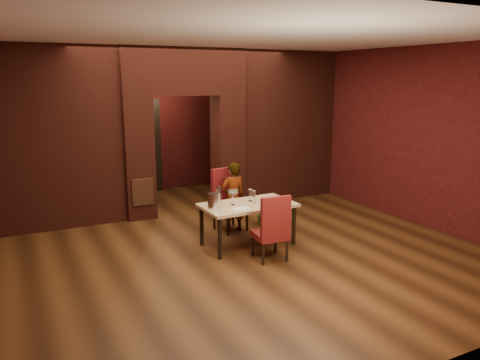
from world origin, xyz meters
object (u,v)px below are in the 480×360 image
(chair_near, at_px, (270,227))
(potted_plant, at_px, (263,213))
(chair_far, at_px, (230,200))
(water_bottle, at_px, (219,195))
(person_seated, at_px, (233,197))
(wine_glass_b, at_px, (250,195))
(wine_bucket, at_px, (214,201))
(wine_glass_c, at_px, (254,197))
(wine_glass_a, at_px, (233,199))
(dining_table, at_px, (248,224))

(chair_near, height_order, potted_plant, chair_near)
(chair_far, bearing_deg, water_bottle, -139.22)
(person_seated, bearing_deg, chair_near, 83.87)
(wine_glass_b, relative_size, wine_bucket, 0.84)
(wine_glass_c, bearing_deg, person_seated, 92.56)
(wine_glass_b, bearing_deg, water_bottle, 173.18)
(water_bottle, bearing_deg, wine_glass_a, -38.33)
(dining_table, distance_m, potted_plant, 1.17)
(person_seated, bearing_deg, wine_bucket, 44.12)
(wine_glass_b, height_order, potted_plant, wine_glass_b)
(chair_far, height_order, water_bottle, chair_far)
(chair_near, relative_size, person_seated, 0.81)
(person_seated, height_order, wine_glass_b, person_seated)
(chair_near, xyz_separation_m, person_seated, (0.08, 1.40, 0.11))
(person_seated, relative_size, wine_bucket, 5.20)
(wine_glass_b, distance_m, wine_bucket, 0.71)
(wine_glass_b, bearing_deg, wine_bucket, -169.18)
(wine_glass_a, height_order, water_bottle, water_bottle)
(chair_near, relative_size, wine_bucket, 4.23)
(potted_plant, bearing_deg, person_seated, -169.02)
(wine_bucket, bearing_deg, dining_table, 0.05)
(dining_table, distance_m, wine_glass_b, 0.47)
(chair_far, distance_m, water_bottle, 0.83)
(wine_glass_a, distance_m, wine_glass_b, 0.36)
(wine_glass_b, height_order, water_bottle, water_bottle)
(wine_bucket, distance_m, potted_plant, 1.72)
(chair_near, distance_m, water_bottle, 1.03)
(wine_bucket, bearing_deg, chair_near, -48.42)
(wine_glass_a, distance_m, water_bottle, 0.23)
(wine_bucket, xyz_separation_m, water_bottle, (0.17, 0.20, 0.03))
(wine_glass_a, xyz_separation_m, potted_plant, (1.02, 0.80, -0.58))
(person_seated, xyz_separation_m, wine_glass_a, (-0.33, -0.67, 0.17))
(person_seated, distance_m, wine_glass_b, 0.62)
(chair_far, relative_size, water_bottle, 3.59)
(chair_near, bearing_deg, wine_glass_c, -93.67)
(wine_bucket, bearing_deg, potted_plant, 32.22)
(chair_near, xyz_separation_m, wine_glass_c, (0.11, 0.70, 0.28))
(dining_table, relative_size, chair_near, 1.46)
(wine_glass_c, xyz_separation_m, potted_plant, (0.66, 0.83, -0.58))
(chair_near, height_order, person_seated, person_seated)
(chair_far, bearing_deg, wine_bucket, -139.61)
(dining_table, relative_size, person_seated, 1.19)
(chair_far, xyz_separation_m, chair_near, (-0.07, -1.47, -0.04))
(wine_glass_b, relative_size, potted_plant, 0.49)
(dining_table, xyz_separation_m, wine_glass_b, (0.11, 0.13, 0.44))
(water_bottle, bearing_deg, chair_far, 50.67)
(chair_far, relative_size, wine_glass_c, 5.54)
(wine_glass_a, xyz_separation_m, water_bottle, (-0.18, 0.14, 0.05))
(chair_near, bearing_deg, wine_bucket, -43.31)
(chair_far, relative_size, chair_near, 1.09)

